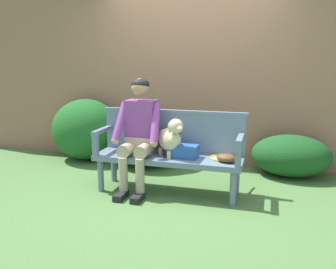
% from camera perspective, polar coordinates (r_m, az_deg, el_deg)
% --- Properties ---
extents(ground_plane, '(40.00, 40.00, 0.00)m').
position_cam_1_polar(ground_plane, '(4.22, 0.00, -9.14)').
color(ground_plane, '#4C753D').
extents(brick_garden_fence, '(8.00, 0.30, 2.56)m').
position_cam_1_polar(brick_garden_fence, '(5.30, 4.27, 9.36)').
color(brick_garden_fence, '#936651').
rests_on(brick_garden_fence, ground).
extents(hedge_bush_mid_right, '(1.02, 0.73, 0.55)m').
position_cam_1_polar(hedge_bush_mid_right, '(4.97, 19.00, -3.17)').
color(hedge_bush_mid_right, '#194C1E').
rests_on(hedge_bush_mid_right, ground).
extents(hedge_bush_far_left, '(1.06, 0.97, 0.75)m').
position_cam_1_polar(hedge_bush_far_left, '(5.22, -3.57, -0.70)').
color(hedge_bush_far_left, '#1E5B23').
rests_on(hedge_bush_far_left, ground).
extents(hedge_bush_far_right, '(0.86, 0.79, 0.78)m').
position_cam_1_polar(hedge_bush_far_right, '(5.20, -1.60, -0.58)').
color(hedge_bush_far_right, '#337538').
rests_on(hedge_bush_far_right, ground).
extents(hedge_bush_mid_left, '(1.05, 0.93, 0.93)m').
position_cam_1_polar(hedge_bush_mid_left, '(5.59, -12.86, 0.80)').
color(hedge_bush_mid_left, '#1E5B23').
rests_on(hedge_bush_mid_left, ground).
extents(garden_bench, '(1.69, 0.49, 0.44)m').
position_cam_1_polar(garden_bench, '(4.10, 0.00, -4.22)').
color(garden_bench, slate).
rests_on(garden_bench, ground).
extents(bench_backrest, '(1.73, 0.06, 0.50)m').
position_cam_1_polar(bench_backrest, '(4.22, 0.81, 0.64)').
color(bench_backrest, slate).
rests_on(bench_backrest, garden_bench).
extents(bench_armrest_left_end, '(0.06, 0.49, 0.28)m').
position_cam_1_polar(bench_armrest_left_end, '(4.25, -10.81, -0.26)').
color(bench_armrest_left_end, slate).
rests_on(bench_armrest_left_end, garden_bench).
extents(bench_armrest_right_end, '(0.06, 0.49, 0.28)m').
position_cam_1_polar(bench_armrest_right_end, '(3.81, 11.33, -1.69)').
color(bench_armrest_right_end, slate).
rests_on(bench_armrest_right_end, garden_bench).
extents(person_seated, '(0.56, 0.64, 1.31)m').
position_cam_1_polar(person_seated, '(4.12, -4.66, 0.59)').
color(person_seated, black).
rests_on(person_seated, ground).
extents(dog_on_bench, '(0.40, 0.40, 0.45)m').
position_cam_1_polar(dog_on_bench, '(3.98, 0.46, -0.47)').
color(dog_on_bench, beige).
rests_on(dog_on_bench, garden_bench).
extents(tennis_racket, '(0.35, 0.58, 0.03)m').
position_cam_1_polar(tennis_racket, '(4.05, 8.93, -3.57)').
color(tennis_racket, yellow).
rests_on(tennis_racket, garden_bench).
extents(baseball_glove, '(0.26, 0.23, 0.09)m').
position_cam_1_polar(baseball_glove, '(3.89, 9.28, -3.71)').
color(baseball_glove, brown).
rests_on(baseball_glove, garden_bench).
extents(sports_bag, '(0.29, 0.21, 0.14)m').
position_cam_1_polar(sports_bag, '(4.01, 2.73, -2.70)').
color(sports_bag, '#2856A3').
rests_on(sports_bag, garden_bench).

